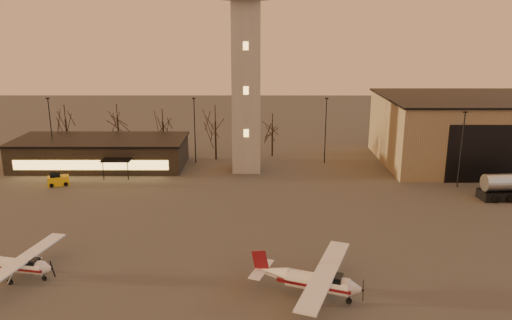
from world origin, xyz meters
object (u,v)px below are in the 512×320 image
Objects in this scene: terminal at (101,152)px; service_cart at (58,181)px; control_tower at (246,58)px; cessna_rear at (22,268)px; hangar at (483,130)px; cessna_front at (319,285)px.

service_cart is at bearing -108.52° from terminal.
terminal is at bearing 50.91° from service_cart.
cessna_rear is at bearing -119.34° from control_tower.
cessna_rear is at bearing -146.06° from hangar.
hangar reaches higher than cessna_front.
cessna_rear reaches higher than service_cart.
cessna_front is 3.94× the size of service_cart.
service_cart is at bearing -163.92° from control_tower.
control_tower reaches higher than terminal.
terminal is 9.83m from service_cart.
cessna_front is at bearing -62.68° from service_cart.
terminal is 2.16× the size of cessna_front.
cessna_rear is at bearing -83.91° from terminal.
hangar is 49.65m from cessna_front.
hangar is 2.60× the size of cessna_front.
cessna_rear is at bearing -166.74° from cessna_front.
cessna_rear is 3.43× the size of service_cart.
control_tower reaches higher than hangar.
control_tower is 2.77× the size of cessna_front.
control_tower is at bearing -4.50° from service_cart.
service_cart is (-31.48, 28.46, -0.49)m from cessna_front.
cessna_front is (-29.60, -39.66, -4.02)m from hangar.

